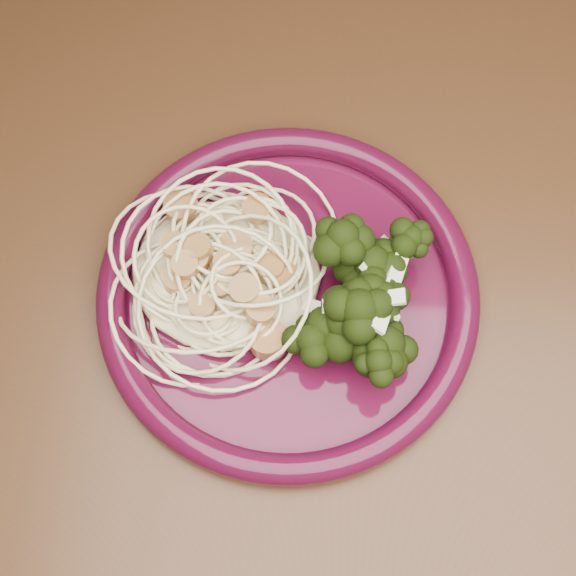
# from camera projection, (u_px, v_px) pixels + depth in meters

# --- Properties ---
(dining_table) EXTENTS (1.20, 0.80, 0.75)m
(dining_table) POSITION_uv_depth(u_px,v_px,m) (378.00, 402.00, 0.69)
(dining_table) COLOR #472814
(dining_table) RESTS_ON ground
(dinner_plate) EXTENTS (0.36, 0.36, 0.02)m
(dinner_plate) POSITION_uv_depth(u_px,v_px,m) (288.00, 293.00, 0.61)
(dinner_plate) COLOR #440A21
(dinner_plate) RESTS_ON dining_table
(spaghetti_pile) EXTENTS (0.18, 0.16, 0.03)m
(spaghetti_pile) POSITION_uv_depth(u_px,v_px,m) (226.00, 268.00, 0.60)
(spaghetti_pile) COLOR #F5E9AC
(spaghetti_pile) RESTS_ON dinner_plate
(scallop_cluster) EXTENTS (0.17, 0.17, 0.04)m
(scallop_cluster) POSITION_uv_depth(u_px,v_px,m) (222.00, 245.00, 0.57)
(scallop_cluster) COLOR #AF7C44
(scallop_cluster) RESTS_ON spaghetti_pile
(broccoli_pile) EXTENTS (0.14, 0.18, 0.05)m
(broccoli_pile) POSITION_uv_depth(u_px,v_px,m) (367.00, 305.00, 0.58)
(broccoli_pile) COLOR black
(broccoli_pile) RESTS_ON dinner_plate
(onion_garnish) EXTENTS (0.09, 0.11, 0.06)m
(onion_garnish) POSITION_uv_depth(u_px,v_px,m) (371.00, 287.00, 0.55)
(onion_garnish) COLOR white
(onion_garnish) RESTS_ON broccoli_pile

